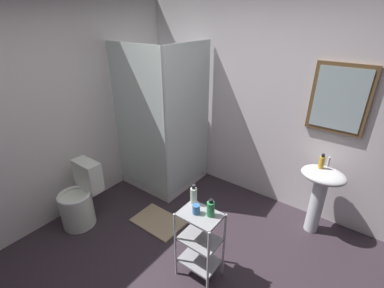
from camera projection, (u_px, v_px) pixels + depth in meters
ground_plane at (178, 287)px, 2.52m from camera, size 4.20×4.20×0.02m
wall_back at (272, 108)px, 3.30m from camera, size 4.20×0.14×2.50m
wall_left at (45, 119)px, 2.97m from camera, size 0.10×4.20×2.50m
shower_stall at (165, 155)px, 3.86m from camera, size 0.92×0.92×2.00m
pedestal_sink at (320, 188)px, 2.94m from camera, size 0.46×0.37×0.81m
sink_faucet at (329, 161)px, 2.91m from camera, size 0.03×0.03×0.10m
toilet at (80, 200)px, 3.18m from camera, size 0.37×0.49×0.76m
storage_cart at (200, 240)px, 2.46m from camera, size 0.38×0.28×0.74m
hand_soap_bottle at (322, 162)px, 2.85m from camera, size 0.06×0.06×0.17m
lotion_bottle_white at (194, 195)px, 2.42m from camera, size 0.06×0.06×0.20m
body_wash_bottle_green at (211, 208)px, 2.28m from camera, size 0.07×0.07×0.17m
rinse_cup at (196, 209)px, 2.32m from camera, size 0.07×0.07×0.09m
bath_mat at (158, 221)px, 3.29m from camera, size 0.60×0.40×0.02m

